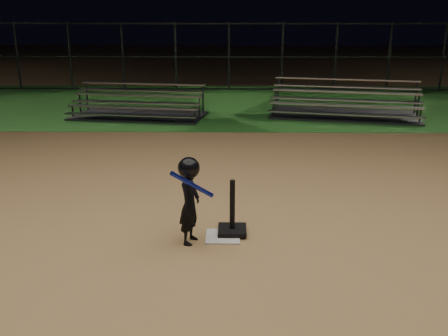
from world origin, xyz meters
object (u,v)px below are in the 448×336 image
home_plate (223,237)px  child_batter (190,198)px  batting_tee (232,223)px  bleacher_left (139,111)px  bleacher_right (344,109)px

home_plate → child_batter: 0.74m
batting_tee → bleacher_left: bleacher_left is taller
child_batter → bleacher_right: child_batter is taller
home_plate → bleacher_right: bearing=67.5°
child_batter → bleacher_left: child_batter is taller
home_plate → bleacher_left: bearing=107.9°
bleacher_left → batting_tee: bearing=-62.7°
bleacher_right → child_batter: bearing=-102.5°
home_plate → bleacher_left: (-2.53, 7.85, 0.17)m
home_plate → child_batter: (-0.42, -0.14, 0.60)m
bleacher_left → child_batter: bearing=-66.8°
child_batter → bleacher_left: (-2.11, 7.99, -0.42)m
bleacher_left → bleacher_right: (5.86, 0.19, 0.02)m
batting_tee → bleacher_right: (3.20, 7.92, 0.05)m
child_batter → bleacher_right: bearing=-9.0°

